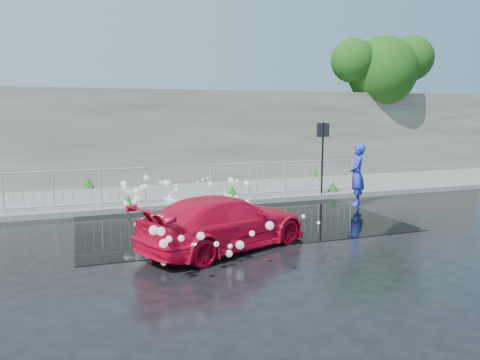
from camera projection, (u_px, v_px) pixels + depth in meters
name	position (u px, v px, depth m)	size (l,w,h in m)	color
ground	(230.00, 232.00, 11.12)	(90.00, 90.00, 0.00)	black
pavement	(183.00, 194.00, 15.77)	(30.00, 4.00, 0.15)	slate
curb	(198.00, 205.00, 13.90)	(30.00, 0.25, 0.16)	slate
retaining_wall	(170.00, 137.00, 17.56)	(30.00, 0.60, 3.50)	#555348
puddle	(236.00, 221.00, 12.21)	(8.00, 5.00, 0.01)	black
sign_post	(323.00, 146.00, 15.15)	(0.45, 0.06, 2.50)	black
tree	(383.00, 68.00, 20.51)	(4.95, 3.05, 6.21)	#332114
railing_left	(53.00, 189.00, 12.81)	(5.05, 0.05, 1.10)	silver
railing_right	(285.00, 177.00, 15.13)	(5.05, 0.05, 1.10)	silver
weeds	(182.00, 190.00, 15.19)	(12.17, 3.93, 0.39)	#144813
water_spray	(192.00, 205.00, 10.75)	(3.46, 5.48, 1.09)	white
red_car	(225.00, 222.00, 9.68)	(1.56, 3.84, 1.12)	red
person	(357.00, 175.00, 14.21)	(0.68, 0.45, 1.87)	blue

